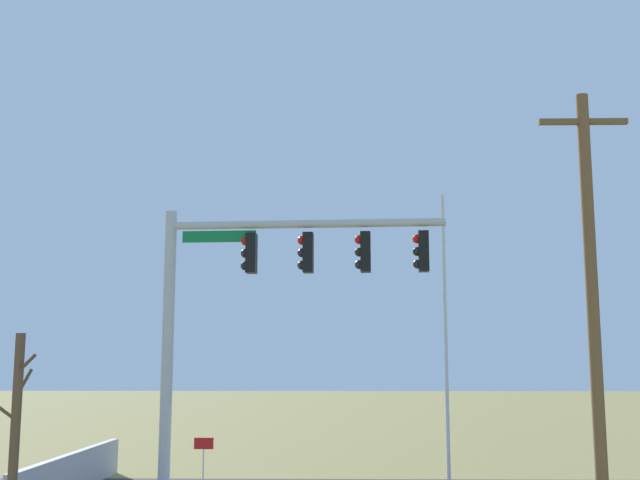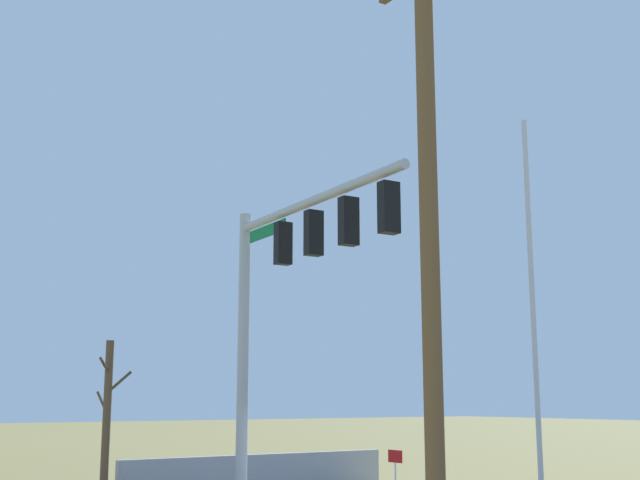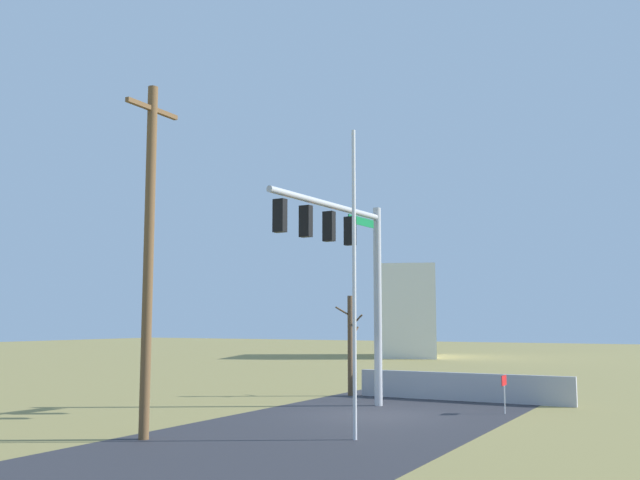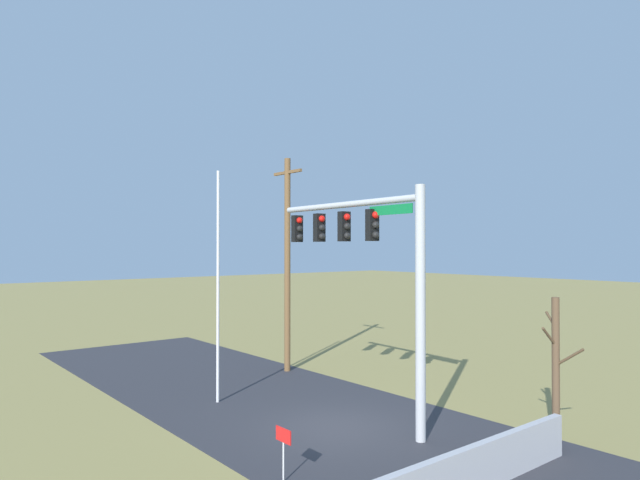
# 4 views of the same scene
# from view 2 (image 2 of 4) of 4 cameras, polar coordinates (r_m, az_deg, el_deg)

# --- Properties ---
(retaining_fence) EXTENTS (0.20, 8.12, 1.03)m
(retaining_fence) POSITION_cam_2_polar(r_m,az_deg,el_deg) (23.73, -4.19, -15.66)
(retaining_fence) COLOR #A8A8AD
(retaining_fence) RESTS_ON ground_plane
(signal_mast) EXTENTS (6.76, 0.69, 7.00)m
(signal_mast) POSITION_cam_2_polar(r_m,az_deg,el_deg) (18.39, -2.37, -2.91)
(signal_mast) COLOR #B2B5BA
(signal_mast) RESTS_ON ground_plane
(flagpole) EXTENTS (0.10, 0.10, 7.90)m
(flagpole) POSITION_cam_2_polar(r_m,az_deg,el_deg) (16.17, 14.41, -5.43)
(flagpole) COLOR silver
(flagpole) RESTS_ON ground_plane
(utility_pole) EXTENTS (1.90, 0.26, 9.10)m
(utility_pole) POSITION_cam_2_polar(r_m,az_deg,el_deg) (11.28, 7.50, 0.47)
(utility_pole) COLOR brown
(utility_pole) RESTS_ON ground_plane
(bare_tree) EXTENTS (1.27, 1.02, 3.96)m
(bare_tree) POSITION_cam_2_polar(r_m,az_deg,el_deg) (21.52, -14.39, -11.79)
(bare_tree) COLOR brown
(bare_tree) RESTS_ON ground_plane
(open_sign) EXTENTS (0.56, 0.04, 1.22)m
(open_sign) POSITION_cam_2_polar(r_m,az_deg,el_deg) (22.50, 5.17, -14.92)
(open_sign) COLOR silver
(open_sign) RESTS_ON ground_plane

